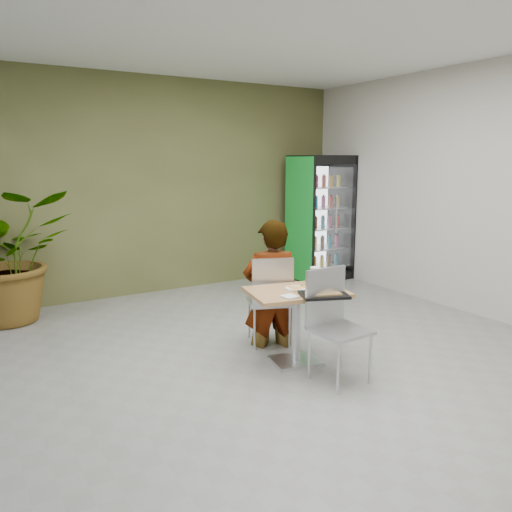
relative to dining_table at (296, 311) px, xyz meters
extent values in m
plane|color=gray|center=(-0.06, -0.14, -0.53)|extent=(7.00, 7.00, 0.00)
cube|color=#A57146|center=(0.00, 0.00, 0.20)|extent=(1.03, 0.81, 0.04)
cylinder|color=silver|center=(0.00, 0.00, -0.18)|extent=(0.09, 0.09, 0.71)
cube|color=silver|center=(0.00, 0.00, -0.52)|extent=(0.52, 0.45, 0.04)
cube|color=silver|center=(0.07, 0.61, -0.06)|extent=(0.57, 0.57, 0.03)
cube|color=silver|center=(0.00, 0.42, 0.20)|extent=(0.42, 0.19, 0.52)
cylinder|color=silver|center=(0.32, 0.72, -0.30)|extent=(0.03, 0.03, 0.47)
cylinder|color=silver|center=(-0.04, 0.86, -0.30)|extent=(0.03, 0.03, 0.47)
cylinder|color=silver|center=(0.18, 0.37, -0.30)|extent=(0.03, 0.03, 0.47)
cylinder|color=silver|center=(-0.17, 0.51, -0.30)|extent=(0.03, 0.03, 0.47)
cube|color=silver|center=(0.10, -0.55, -0.05)|extent=(0.47, 0.47, 0.03)
cube|color=silver|center=(0.09, -0.33, 0.22)|extent=(0.45, 0.05, 0.54)
cylinder|color=silver|center=(-0.09, -0.75, -0.29)|extent=(0.03, 0.03, 0.49)
cylinder|color=silver|center=(0.30, -0.74, -0.29)|extent=(0.03, 0.03, 0.49)
cylinder|color=silver|center=(-0.11, -0.36, -0.29)|extent=(0.03, 0.03, 0.49)
cylinder|color=silver|center=(0.28, -0.35, -0.29)|extent=(0.03, 0.03, 0.49)
imported|color=black|center=(0.07, 0.56, 0.01)|extent=(0.72, 0.60, 1.68)
cylinder|color=silver|center=(0.03, 0.04, 0.22)|extent=(0.22, 0.22, 0.01)
cylinder|color=silver|center=(0.27, 0.06, 0.30)|extent=(0.10, 0.10, 0.18)
cylinder|color=red|center=(0.27, 0.06, 0.30)|extent=(0.10, 0.10, 0.10)
cylinder|color=silver|center=(0.27, 0.06, 0.40)|extent=(0.11, 0.11, 0.01)
cube|color=silver|center=(-0.21, -0.18, 0.22)|extent=(0.14, 0.14, 0.02)
cube|color=black|center=(0.09, -0.30, 0.23)|extent=(0.52, 0.45, 0.02)
cube|color=black|center=(2.49, 2.77, 0.50)|extent=(0.96, 0.76, 2.07)
cube|color=green|center=(2.02, 2.77, 0.50)|extent=(0.04, 0.71, 2.03)
cube|color=silver|center=(2.49, 2.42, 0.52)|extent=(0.74, 0.04, 1.65)
imported|color=#386829|center=(-2.26, 2.93, 0.29)|extent=(1.66, 1.49, 1.65)
camera|label=1|loc=(-2.76, -3.82, 1.47)|focal=35.00mm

